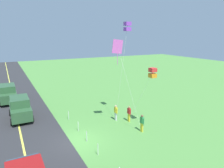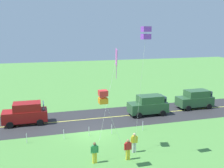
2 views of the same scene
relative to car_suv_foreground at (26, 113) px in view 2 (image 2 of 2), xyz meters
name	(u,v)px [view 2 (image 2 of 2)]	position (x,y,z in m)	size (l,w,h in m)	color
ground_plane	(91,134)	(-5.89, 4.31, -1.20)	(120.00, 120.00, 0.10)	#549342
asphalt_road	(83,120)	(-5.89, 0.31, -1.15)	(120.00, 7.00, 0.00)	#2D2D30
road_centre_stripe	(83,120)	(-5.89, 0.31, -1.15)	(120.00, 0.16, 0.00)	#E5E04C
car_suv_foreground	(26,113)	(0.00, 0.00, 0.00)	(4.40, 2.12, 2.24)	maroon
car_parked_west_near	(148,105)	(-13.28, 0.68, 0.00)	(4.40, 2.12, 2.24)	#2D5633
car_parked_west_far	(195,99)	(-19.93, -0.22, 0.00)	(4.40, 2.12, 2.24)	#2D5633
person_adult_near	(134,142)	(-8.32, 9.20, -0.29)	(0.58, 0.22, 1.60)	silver
person_adult_companion	(95,152)	(-4.97, 10.04, -0.29)	(0.58, 0.22, 1.60)	yellow
person_child_watcher	(128,149)	(-7.44, 10.22, -0.29)	(0.58, 0.22, 1.60)	yellow
kite_red_low	(146,33)	(-8.52, 10.53, 8.08)	(0.56, 1.62, 9.69)	silver
kite_blue_mid	(116,59)	(-6.99, 8.65, 6.19)	(2.17, 1.93, 8.13)	silver
kite_yellow_high	(103,97)	(-5.32, 11.26, 4.05)	(2.41, 1.33, 5.64)	silver
fence_post_0	(143,126)	(-10.80, 5.01, -0.70)	(0.05, 0.05, 0.90)	silver
fence_post_1	(112,129)	(-7.71, 5.01, -0.70)	(0.05, 0.05, 0.90)	silver
fence_post_2	(89,132)	(-5.56, 5.01, -0.70)	(0.05, 0.05, 0.90)	silver
fence_post_3	(64,134)	(-3.30, 5.01, -0.70)	(0.05, 0.05, 0.90)	silver
fence_post_4	(27,138)	(-0.17, 5.01, -0.70)	(0.05, 0.05, 0.90)	silver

